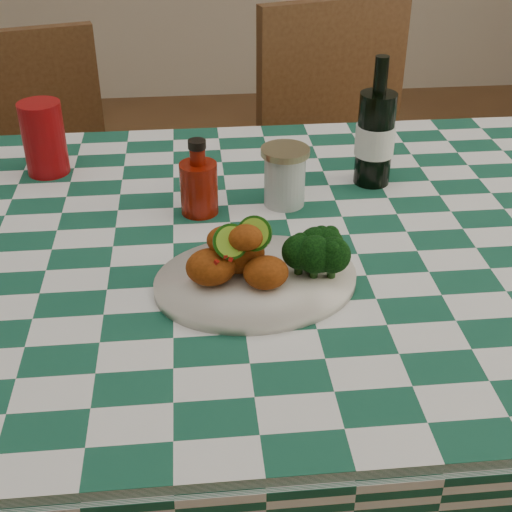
{
  "coord_description": "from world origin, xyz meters",
  "views": [
    {
      "loc": [
        -0.06,
        -1.06,
        1.42
      ],
      "look_at": [
        0.03,
        -0.14,
        0.84
      ],
      "focal_mm": 50.0,
      "sensor_mm": 36.0,
      "label": 1
    }
  ],
  "objects_px": {
    "red_tumbler": "(44,138)",
    "beer_bottle": "(376,122)",
    "wooden_chair_left": "(47,212)",
    "fried_chicken_pile": "(245,252)",
    "mason_jar": "(285,177)",
    "dining_table": "(236,407)",
    "wooden_chair_right": "(360,195)",
    "ketchup_bottle": "(198,177)",
    "plate": "(256,281)"
  },
  "relations": [
    {
      "from": "fried_chicken_pile",
      "to": "beer_bottle",
      "type": "xyz_separation_m",
      "value": [
        0.28,
        0.34,
        0.06
      ]
    },
    {
      "from": "red_tumbler",
      "to": "wooden_chair_left",
      "type": "relative_size",
      "value": 0.16
    },
    {
      "from": "fried_chicken_pile",
      "to": "wooden_chair_right",
      "type": "height_order",
      "value": "wooden_chair_right"
    },
    {
      "from": "dining_table",
      "to": "wooden_chair_right",
      "type": "distance_m",
      "value": 0.82
    },
    {
      "from": "plate",
      "to": "mason_jar",
      "type": "height_order",
      "value": "mason_jar"
    },
    {
      "from": "mason_jar",
      "to": "red_tumbler",
      "type": "bearing_deg",
      "value": 158.27
    },
    {
      "from": "ketchup_bottle",
      "to": "fried_chicken_pile",
      "type": "bearing_deg",
      "value": -75.97
    },
    {
      "from": "beer_bottle",
      "to": "wooden_chair_right",
      "type": "bearing_deg",
      "value": 77.13
    },
    {
      "from": "ketchup_bottle",
      "to": "wooden_chair_left",
      "type": "distance_m",
      "value": 0.87
    },
    {
      "from": "red_tumbler",
      "to": "wooden_chair_left",
      "type": "distance_m",
      "value": 0.61
    },
    {
      "from": "mason_jar",
      "to": "wooden_chair_right",
      "type": "distance_m",
      "value": 0.74
    },
    {
      "from": "wooden_chair_left",
      "to": "red_tumbler",
      "type": "bearing_deg",
      "value": -88.88
    },
    {
      "from": "fried_chicken_pile",
      "to": "red_tumbler",
      "type": "xyz_separation_m",
      "value": [
        -0.37,
        0.45,
        0.01
      ]
    },
    {
      "from": "plate",
      "to": "wooden_chair_left",
      "type": "height_order",
      "value": "wooden_chair_left"
    },
    {
      "from": "dining_table",
      "to": "red_tumbler",
      "type": "bearing_deg",
      "value": 138.83
    },
    {
      "from": "plate",
      "to": "fried_chicken_pile",
      "type": "height_order",
      "value": "fried_chicken_pile"
    },
    {
      "from": "red_tumbler",
      "to": "ketchup_bottle",
      "type": "height_order",
      "value": "red_tumbler"
    },
    {
      "from": "mason_jar",
      "to": "wooden_chair_left",
      "type": "bearing_deg",
      "value": 132.85
    },
    {
      "from": "wooden_chair_left",
      "to": "wooden_chair_right",
      "type": "height_order",
      "value": "wooden_chair_right"
    },
    {
      "from": "red_tumbler",
      "to": "ketchup_bottle",
      "type": "xyz_separation_m",
      "value": [
        0.3,
        -0.2,
        -0.0
      ]
    },
    {
      "from": "mason_jar",
      "to": "wooden_chair_right",
      "type": "xyz_separation_m",
      "value": [
        0.3,
        0.58,
        -0.35
      ]
    },
    {
      "from": "fried_chicken_pile",
      "to": "red_tumbler",
      "type": "height_order",
      "value": "red_tumbler"
    },
    {
      "from": "plate",
      "to": "wooden_chair_right",
      "type": "xyz_separation_m",
      "value": [
        0.38,
        0.85,
        -0.3
      ]
    },
    {
      "from": "wooden_chair_right",
      "to": "mason_jar",
      "type": "bearing_deg",
      "value": -134.19
    },
    {
      "from": "dining_table",
      "to": "beer_bottle",
      "type": "height_order",
      "value": "beer_bottle"
    },
    {
      "from": "fried_chicken_pile",
      "to": "red_tumbler",
      "type": "distance_m",
      "value": 0.58
    },
    {
      "from": "fried_chicken_pile",
      "to": "mason_jar",
      "type": "bearing_deg",
      "value": 70.29
    },
    {
      "from": "red_tumbler",
      "to": "beer_bottle",
      "type": "xyz_separation_m",
      "value": [
        0.65,
        -0.11,
        0.05
      ]
    },
    {
      "from": "ketchup_bottle",
      "to": "dining_table",
      "type": "bearing_deg",
      "value": -63.95
    },
    {
      "from": "fried_chicken_pile",
      "to": "beer_bottle",
      "type": "height_order",
      "value": "beer_bottle"
    },
    {
      "from": "dining_table",
      "to": "beer_bottle",
      "type": "bearing_deg",
      "value": 34.71
    },
    {
      "from": "ketchup_bottle",
      "to": "beer_bottle",
      "type": "height_order",
      "value": "beer_bottle"
    },
    {
      "from": "beer_bottle",
      "to": "dining_table",
      "type": "bearing_deg",
      "value": -145.29
    },
    {
      "from": "red_tumbler",
      "to": "beer_bottle",
      "type": "relative_size",
      "value": 0.59
    },
    {
      "from": "mason_jar",
      "to": "beer_bottle",
      "type": "bearing_deg",
      "value": 21.93
    },
    {
      "from": "fried_chicken_pile",
      "to": "red_tumbler",
      "type": "bearing_deg",
      "value": 128.87
    },
    {
      "from": "red_tumbler",
      "to": "mason_jar",
      "type": "bearing_deg",
      "value": -21.73
    },
    {
      "from": "mason_jar",
      "to": "beer_bottle",
      "type": "relative_size",
      "value": 0.44
    },
    {
      "from": "plate",
      "to": "dining_table",
      "type": "bearing_deg",
      "value": 100.47
    },
    {
      "from": "red_tumbler",
      "to": "wooden_chair_left",
      "type": "bearing_deg",
      "value": 105.29
    },
    {
      "from": "ketchup_bottle",
      "to": "wooden_chair_left",
      "type": "xyz_separation_m",
      "value": [
        -0.42,
        0.65,
        -0.4
      ]
    },
    {
      "from": "plate",
      "to": "beer_bottle",
      "type": "xyz_separation_m",
      "value": [
        0.27,
        0.34,
        0.12
      ]
    },
    {
      "from": "ketchup_bottle",
      "to": "beer_bottle",
      "type": "distance_m",
      "value": 0.36
    },
    {
      "from": "mason_jar",
      "to": "plate",
      "type": "bearing_deg",
      "value": -106.5
    },
    {
      "from": "plate",
      "to": "fried_chicken_pile",
      "type": "bearing_deg",
      "value": 180.0
    },
    {
      "from": "red_tumbler",
      "to": "wooden_chair_right",
      "type": "height_order",
      "value": "wooden_chair_right"
    },
    {
      "from": "fried_chicken_pile",
      "to": "beer_bottle",
      "type": "distance_m",
      "value": 0.45
    },
    {
      "from": "ketchup_bottle",
      "to": "wooden_chair_right",
      "type": "height_order",
      "value": "wooden_chair_right"
    },
    {
      "from": "dining_table",
      "to": "ketchup_bottle",
      "type": "relative_size",
      "value": 11.68
    },
    {
      "from": "dining_table",
      "to": "wooden_chair_right",
      "type": "bearing_deg",
      "value": 60.03
    }
  ]
}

